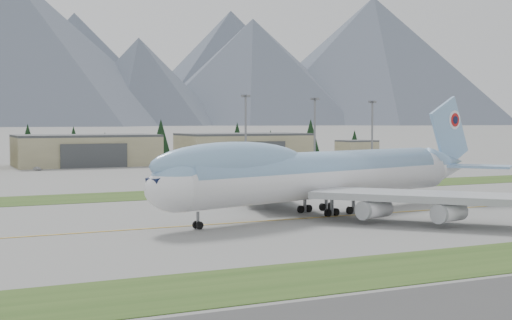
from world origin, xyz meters
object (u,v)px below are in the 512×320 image
hangar_center (86,150)px  boeing_747_freighter (322,174)px  hangar_right (244,147)px  service_vehicle_b (218,167)px  service_vehicle_c (296,163)px  service_vehicle_a (38,170)px

hangar_center → boeing_747_freighter: bearing=-86.3°
hangar_right → service_vehicle_b: size_ratio=11.89×
boeing_747_freighter → hangar_right: (50.49, 146.25, -1.39)m
hangar_center → hangar_right: (60.00, 0.00, 0.00)m
boeing_747_freighter → hangar_center: boeing_747_freighter is taller
service_vehicle_b → service_vehicle_c: bearing=-65.6°
boeing_747_freighter → service_vehicle_b: boeing_747_freighter is taller
hangar_right → service_vehicle_a: 81.12m
boeing_747_freighter → service_vehicle_c: boeing_747_freighter is taller
hangar_center → service_vehicle_a: hangar_center is taller
boeing_747_freighter → service_vehicle_b: bearing=60.6°
service_vehicle_a → hangar_right: bearing=-6.3°
hangar_right → service_vehicle_a: bearing=-167.1°
service_vehicle_a → service_vehicle_b: (57.00, -10.12, 0.00)m
hangar_center → service_vehicle_b: bearing=-36.4°
boeing_747_freighter → hangar_right: boeing_747_freighter is taller
service_vehicle_b → service_vehicle_c: service_vehicle_b is taller
service_vehicle_b → service_vehicle_c: 38.16m
boeing_747_freighter → service_vehicle_a: 131.53m
service_vehicle_a → boeing_747_freighter: bearing=-96.6°
hangar_right → service_vehicle_a: size_ratio=13.28×
boeing_747_freighter → hangar_center: 146.56m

